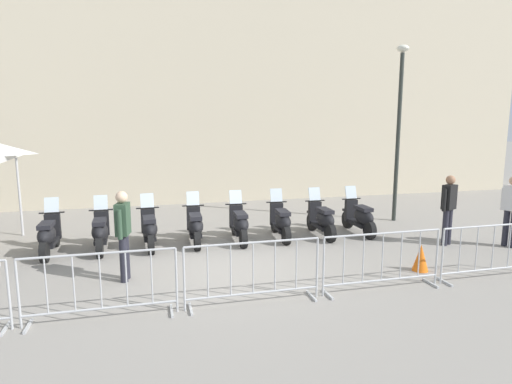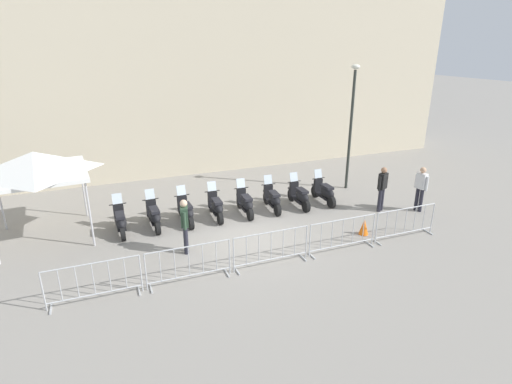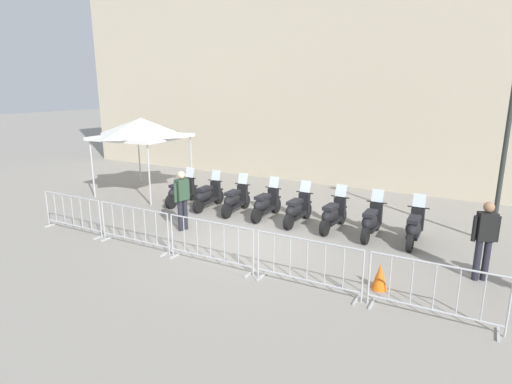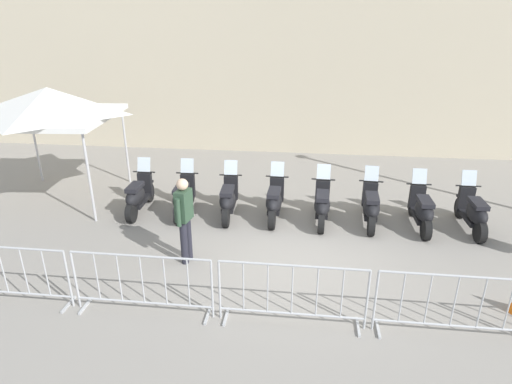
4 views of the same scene
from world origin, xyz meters
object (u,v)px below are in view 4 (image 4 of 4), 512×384
motorcycle_6 (422,210)px  officer_mid_plaza (184,216)px  motorcycle_2 (228,199)px  barrier_segment_2 (292,295)px  barrier_segment_3 (454,306)px  motorcycle_5 (371,206)px  motorcycle_4 (322,204)px  canopy_tent (49,104)px  barrier_segment_0 (4,275)px  barrier_segment_1 (143,284)px  motorcycle_7 (473,212)px  motorcycle_1 (183,197)px  motorcycle_0 (138,195)px  motorcycle_3 (275,201)px

motorcycle_6 → officer_mid_plaza: size_ratio=1.00×
motorcycle_2 → officer_mid_plaza: bearing=-107.1°
barrier_segment_2 → barrier_segment_3: same height
motorcycle_5 → motorcycle_4: bearing=176.1°
barrier_segment_3 → canopy_tent: size_ratio=0.79×
motorcycle_6 → barrier_segment_0: size_ratio=0.75×
motorcycle_4 → motorcycle_5: size_ratio=1.00×
barrier_segment_2 → officer_mid_plaza: (-1.98, 1.80, 0.45)m
barrier_segment_1 → barrier_segment_0: bearing=175.4°
motorcycle_2 → motorcycle_6: (4.40, -0.45, 0.00)m
motorcycle_6 → barrier_segment_3: motorcycle_6 is taller
motorcycle_5 → barrier_segment_2: size_ratio=0.75×
motorcycle_4 → motorcycle_7: size_ratio=1.00×
motorcycle_5 → motorcycle_7: size_ratio=1.00×
motorcycle_2 → motorcycle_1: bearing=174.7°
motorcycle_4 → motorcycle_5: 1.10m
motorcycle_2 → motorcycle_4: bearing=-5.7°
motorcycle_1 → officer_mid_plaza: bearing=-77.5°
motorcycle_1 → barrier_segment_0: bearing=-122.7°
motorcycle_7 → canopy_tent: bearing=171.5°
barrier_segment_1 → barrier_segment_3: size_ratio=1.00×
motorcycle_7 → barrier_segment_2: 5.32m
motorcycle_7 → barrier_segment_3: size_ratio=0.75×
motorcycle_4 → canopy_tent: 7.04m
motorcycle_2 → officer_mid_plaza: 2.21m
motorcycle_0 → barrier_segment_0: bearing=-108.1°
motorcycle_1 → motorcycle_3: size_ratio=1.00×
barrier_segment_0 → canopy_tent: size_ratio=0.79×
barrier_segment_2 → barrier_segment_0: bearing=175.4°
motorcycle_0 → officer_mid_plaza: 2.76m
motorcycle_7 → motorcycle_0: bearing=175.0°
motorcycle_3 → motorcycle_0: bearing=176.3°
barrier_segment_1 → barrier_segment_3: bearing=-4.6°
motorcycle_3 → motorcycle_4: size_ratio=1.00×
motorcycle_5 → motorcycle_7: (2.21, -0.23, 0.00)m
barrier_segment_2 → canopy_tent: 7.77m
motorcycle_1 → barrier_segment_1: (0.08, -3.75, 0.07)m
motorcycle_3 → barrier_segment_3: motorcycle_3 is taller
motorcycle_5 → motorcycle_7: 2.22m
barrier_segment_0 → motorcycle_2: bearing=45.6°
motorcycle_5 → motorcycle_7: bearing=-5.9°
motorcycle_7 → barrier_segment_2: (-4.16, -3.32, 0.07)m
motorcycle_3 → barrier_segment_0: size_ratio=0.75×
barrier_segment_0 → canopy_tent: bearing=103.3°
motorcycle_2 → barrier_segment_0: bearing=-134.4°
barrier_segment_0 → motorcycle_3: bearing=37.1°
barrier_segment_1 → officer_mid_plaza: 1.71m
motorcycle_3 → motorcycle_2: bearing=176.5°
motorcycle_6 → motorcycle_1: bearing=174.2°
barrier_segment_0 → canopy_tent: 4.95m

